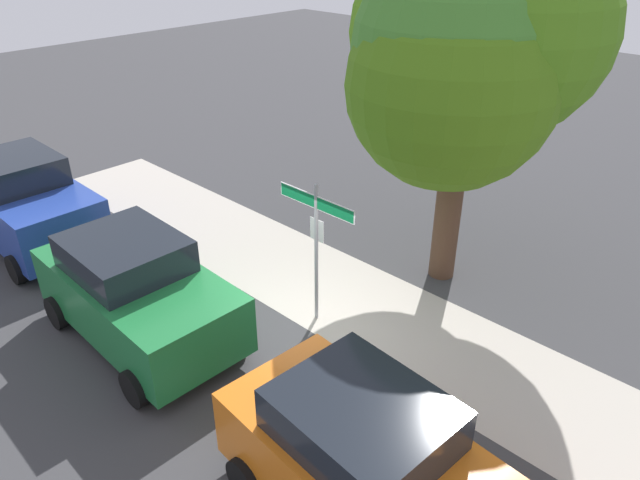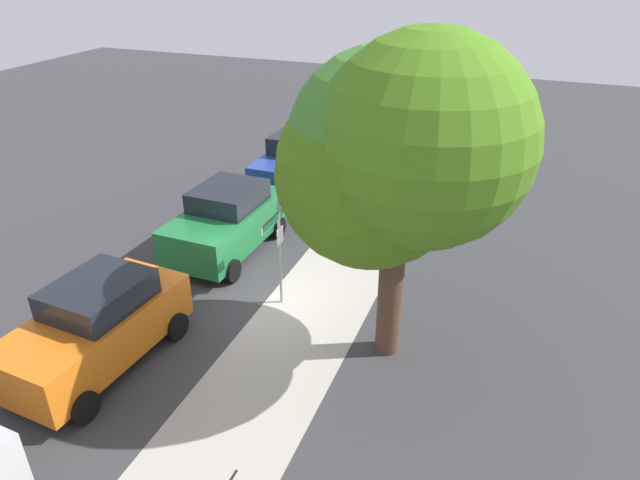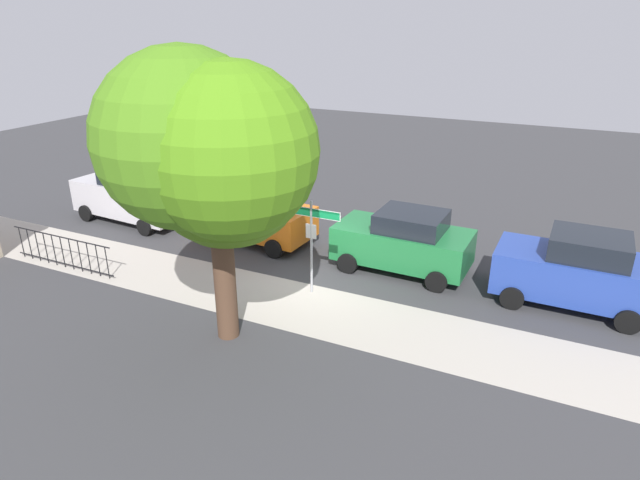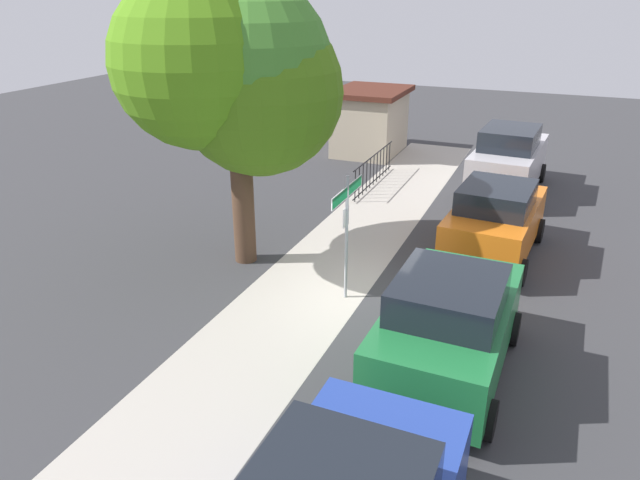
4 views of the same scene
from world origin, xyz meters
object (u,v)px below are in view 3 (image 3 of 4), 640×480
at_px(car_orange, 256,215).
at_px(car_silver, 132,194).
at_px(car_blue, 576,270).
at_px(shade_tree, 216,152).
at_px(car_green, 404,241).
at_px(street_sign, 311,228).

distance_m(car_orange, car_silver, 5.43).
bearing_deg(car_blue, car_orange, -0.56).
height_order(shade_tree, car_blue, shade_tree).
bearing_deg(car_green, shade_tree, 65.60).
bearing_deg(car_green, car_silver, 2.53).
distance_m(street_sign, car_silver, 9.27).
height_order(car_green, car_silver, car_silver).
height_order(car_green, car_orange, car_green).
bearing_deg(street_sign, car_orange, -37.33).
distance_m(car_green, car_silver, 10.84).
bearing_deg(street_sign, car_blue, -160.38).
relative_size(shade_tree, car_blue, 1.68).
xyz_separation_m(car_green, car_orange, (5.42, -0.08, -0.01)).
xyz_separation_m(car_blue, car_green, (4.92, -0.15, -0.07)).
relative_size(street_sign, car_green, 0.67).
xyz_separation_m(street_sign, shade_tree, (0.79, 3.03, 2.72)).
height_order(street_sign, car_orange, street_sign).
relative_size(street_sign, car_orange, 0.66).
bearing_deg(car_blue, car_silver, 0.95).
xyz_separation_m(car_blue, car_silver, (15.76, 0.07, 0.04)).
bearing_deg(shade_tree, street_sign, -104.67).
relative_size(car_blue, car_green, 0.99).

